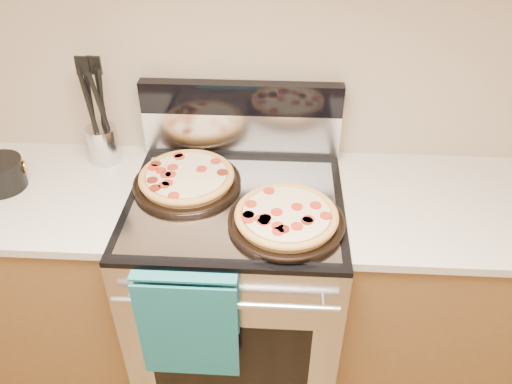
# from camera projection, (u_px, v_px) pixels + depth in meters

# --- Properties ---
(wall_back) EXTENTS (4.00, 0.00, 4.00)m
(wall_back) POSITION_uv_depth(u_px,v_px,m) (241.00, 44.00, 1.78)
(wall_back) COLOR tan
(wall_back) RESTS_ON ground
(range_body) EXTENTS (0.76, 0.68, 0.90)m
(range_body) POSITION_uv_depth(u_px,v_px,m) (238.00, 291.00, 2.03)
(range_body) COLOR #B7B7BC
(range_body) RESTS_ON ground
(oven_window) EXTENTS (0.56, 0.01, 0.40)m
(oven_window) POSITION_uv_depth(u_px,v_px,m) (230.00, 362.00, 1.76)
(oven_window) COLOR black
(oven_window) RESTS_ON range_body
(cooktop) EXTENTS (0.76, 0.68, 0.02)m
(cooktop) POSITION_uv_depth(u_px,v_px,m) (235.00, 201.00, 1.76)
(cooktop) COLOR black
(cooktop) RESTS_ON range_body
(backsplash_lower) EXTENTS (0.76, 0.06, 0.18)m
(backsplash_lower) POSITION_uv_depth(u_px,v_px,m) (242.00, 133.00, 1.95)
(backsplash_lower) COLOR silver
(backsplash_lower) RESTS_ON cooktop
(backsplash_upper) EXTENTS (0.76, 0.06, 0.12)m
(backsplash_upper) POSITION_uv_depth(u_px,v_px,m) (241.00, 98.00, 1.86)
(backsplash_upper) COLOR black
(backsplash_upper) RESTS_ON backsplash_lower
(oven_handle) EXTENTS (0.70, 0.03, 0.03)m
(oven_handle) POSITION_uv_depth(u_px,v_px,m) (225.00, 305.00, 1.52)
(oven_handle) COLOR silver
(oven_handle) RESTS_ON range_body
(dish_towel) EXTENTS (0.32, 0.05, 0.42)m
(dish_towel) POSITION_uv_depth(u_px,v_px,m) (189.00, 324.00, 1.59)
(dish_towel) COLOR #165970
(dish_towel) RESTS_ON oven_handle
(foil_sheet) EXTENTS (0.70, 0.55, 0.01)m
(foil_sheet) POSITION_uv_depth(u_px,v_px,m) (234.00, 204.00, 1.73)
(foil_sheet) COLOR gray
(foil_sheet) RESTS_ON cooktop
(cabinet_left) EXTENTS (1.00, 0.62, 0.88)m
(cabinet_left) POSITION_uv_depth(u_px,v_px,m) (31.00, 278.00, 2.10)
(cabinet_left) COLOR brown
(cabinet_left) RESTS_ON ground
(cabinet_right) EXTENTS (1.00, 0.62, 0.88)m
(cabinet_right) POSITION_uv_depth(u_px,v_px,m) (455.00, 297.00, 2.02)
(cabinet_right) COLOR brown
(cabinet_right) RESTS_ON ground
(countertop_right) EXTENTS (1.02, 0.64, 0.03)m
(countertop_right) POSITION_uv_depth(u_px,v_px,m) (485.00, 208.00, 1.75)
(countertop_right) COLOR beige
(countertop_right) RESTS_ON cabinet_right
(pepperoni_pizza_back) EXTENTS (0.43, 0.43, 0.05)m
(pepperoni_pizza_back) POSITION_uv_depth(u_px,v_px,m) (187.00, 179.00, 1.80)
(pepperoni_pizza_back) COLOR #AE6E35
(pepperoni_pizza_back) RESTS_ON foil_sheet
(pepperoni_pizza_front) EXTENTS (0.50, 0.50, 0.05)m
(pepperoni_pizza_front) POSITION_uv_depth(u_px,v_px,m) (286.00, 218.00, 1.62)
(pepperoni_pizza_front) COLOR #AE6E35
(pepperoni_pizza_front) RESTS_ON foil_sheet
(utensil_crock) EXTENTS (0.15, 0.15, 0.15)m
(utensil_crock) POSITION_uv_depth(u_px,v_px,m) (104.00, 144.00, 1.93)
(utensil_crock) COLOR silver
(utensil_crock) RESTS_ON countertop_left
(saucepan) EXTENTS (0.22, 0.22, 0.10)m
(saucepan) POSITION_uv_depth(u_px,v_px,m) (0.00, 176.00, 1.80)
(saucepan) COLOR black
(saucepan) RESTS_ON countertop_left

